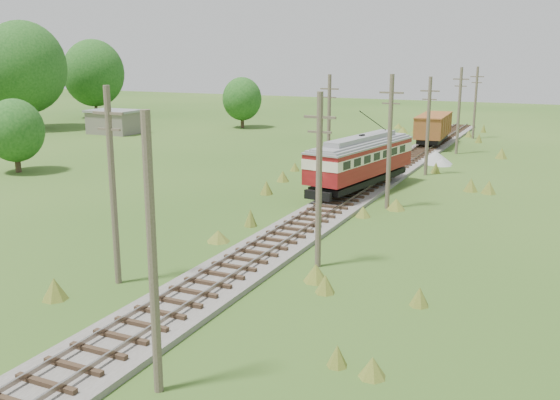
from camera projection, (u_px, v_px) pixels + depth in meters
The scene contains 17 objects.
railbed_main at pixel (356, 193), 46.40m from camera, with size 3.60×96.00×0.57m.
streetcar at pixel (361, 158), 46.75m from camera, with size 4.91×12.55×5.67m.
gondola at pixel (433, 127), 70.09m from camera, with size 3.41×9.25×3.03m.
gravel_pile at pixel (437, 158), 59.41m from camera, with size 3.30×3.50×1.20m.
utility_pole_r_1 at pixel (152, 258), 18.59m from camera, with size 0.30×0.30×8.80m.
utility_pole_r_2 at pixel (319, 179), 29.96m from camera, with size 1.60×0.30×8.60m.
utility_pole_r_3 at pixel (390, 141), 41.41m from camera, with size 1.60×0.30×9.00m.
utility_pole_r_4 at pixel (428, 125), 53.02m from camera, with size 1.60×0.30×8.40m.
utility_pole_r_5 at pixel (459, 110), 64.25m from camera, with size 1.60×0.30×8.90m.
utility_pole_r_6 at pixel (475, 102), 75.82m from camera, with size 1.60×0.30×8.70m.
utility_pole_l_a at pixel (113, 185), 27.71m from camera, with size 1.60×0.30×9.00m.
utility_pole_l_b at pixel (329, 125), 52.56m from camera, with size 1.60×0.30×8.60m.
tree_left_4 at pixel (24, 67), 84.38m from camera, with size 11.34×11.34×14.61m.
tree_left_5 at pixel (94, 73), 99.60m from camera, with size 9.66×9.66×12.44m.
tree_mid_a at pixel (242, 99), 87.01m from camera, with size 5.46×5.46×7.03m.
tree_mid_c at pixel (15, 131), 54.42m from camera, with size 5.04×5.04×6.49m.
shed at pixel (114, 122), 81.07m from camera, with size 6.40×4.40×3.10m.
Camera 1 is at (14.04, -9.41, 10.37)m, focal length 40.00 mm.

